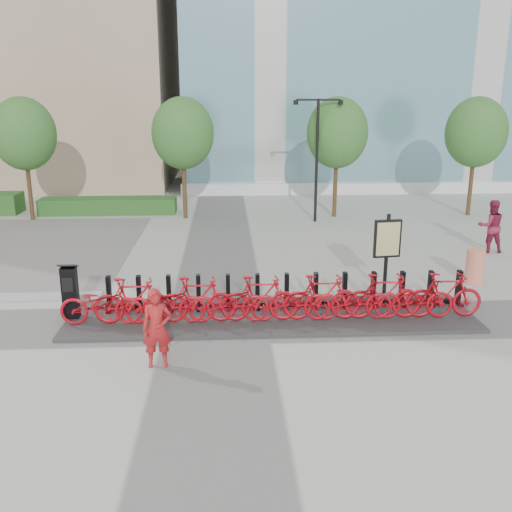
{
  "coord_description": "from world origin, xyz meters",
  "views": [
    {
      "loc": [
        0.26,
        -12.35,
        5.11
      ],
      "look_at": [
        1.0,
        1.5,
        1.2
      ],
      "focal_mm": 40.0,
      "sensor_mm": 36.0,
      "label": 1
    }
  ],
  "objects_px": {
    "kiosk": "(70,291)",
    "map_sign": "(387,242)",
    "bike_0": "(101,304)",
    "worker_red": "(157,328)",
    "pedestrian": "(491,226)",
    "construction_barrel": "(475,266)"
  },
  "relations": [
    {
      "from": "pedestrian",
      "to": "map_sign",
      "type": "distance_m",
      "value": 6.27
    },
    {
      "from": "worker_red",
      "to": "pedestrian",
      "type": "bearing_deg",
      "value": 29.56
    },
    {
      "from": "kiosk",
      "to": "map_sign",
      "type": "xyz_separation_m",
      "value": [
        7.82,
        1.35,
        0.73
      ]
    },
    {
      "from": "bike_0",
      "to": "map_sign",
      "type": "bearing_deg",
      "value": -75.66
    },
    {
      "from": "bike_0",
      "to": "map_sign",
      "type": "xyz_separation_m",
      "value": [
        7.02,
        1.79,
        0.88
      ]
    },
    {
      "from": "worker_red",
      "to": "bike_0",
      "type": "bearing_deg",
      "value": 118.17
    },
    {
      "from": "kiosk",
      "to": "map_sign",
      "type": "bearing_deg",
      "value": 8.57
    },
    {
      "from": "worker_red",
      "to": "map_sign",
      "type": "bearing_deg",
      "value": 26.48
    },
    {
      "from": "kiosk",
      "to": "bike_0",
      "type": "bearing_deg",
      "value": -30.42
    },
    {
      "from": "bike_0",
      "to": "construction_barrel",
      "type": "xyz_separation_m",
      "value": [
        9.83,
        2.69,
        -0.09
      ]
    },
    {
      "from": "construction_barrel",
      "to": "map_sign",
      "type": "distance_m",
      "value": 3.11
    },
    {
      "from": "pedestrian",
      "to": "construction_barrel",
      "type": "bearing_deg",
      "value": 63.5
    },
    {
      "from": "bike_0",
      "to": "worker_red",
      "type": "bearing_deg",
      "value": -143.61
    },
    {
      "from": "bike_0",
      "to": "worker_red",
      "type": "height_order",
      "value": "worker_red"
    },
    {
      "from": "bike_0",
      "to": "construction_barrel",
      "type": "height_order",
      "value": "bike_0"
    },
    {
      "from": "bike_0",
      "to": "kiosk",
      "type": "distance_m",
      "value": 0.92
    },
    {
      "from": "map_sign",
      "to": "kiosk",
      "type": "bearing_deg",
      "value": -177.54
    },
    {
      "from": "worker_red",
      "to": "map_sign",
      "type": "distance_m",
      "value": 6.75
    },
    {
      "from": "worker_red",
      "to": "construction_barrel",
      "type": "bearing_deg",
      "value": 21.31
    },
    {
      "from": "map_sign",
      "to": "worker_red",
      "type": "bearing_deg",
      "value": -152.66
    },
    {
      "from": "kiosk",
      "to": "worker_red",
      "type": "height_order",
      "value": "worker_red"
    },
    {
      "from": "construction_barrel",
      "to": "bike_0",
      "type": "bearing_deg",
      "value": -164.69
    }
  ]
}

